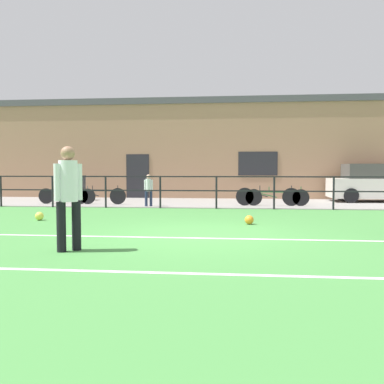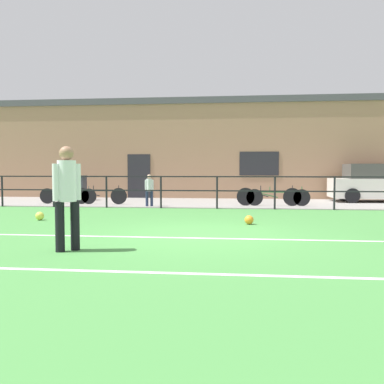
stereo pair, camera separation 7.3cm
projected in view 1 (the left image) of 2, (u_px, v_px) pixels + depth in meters
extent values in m
cube|color=#478C42|center=(203.00, 236.00, 8.92)|extent=(60.00, 44.00, 0.04)
cube|color=white|center=(201.00, 238.00, 8.53)|extent=(36.00, 0.11, 0.00)
cube|color=white|center=(183.00, 273.00, 5.64)|extent=(36.00, 0.11, 0.00)
cube|color=gray|center=(219.00, 203.00, 17.36)|extent=(48.00, 5.00, 0.02)
cylinder|color=black|center=(1.00, 191.00, 15.69)|extent=(0.07, 0.07, 1.15)
cylinder|color=black|center=(53.00, 191.00, 15.48)|extent=(0.07, 0.07, 1.15)
cylinder|color=black|center=(106.00, 192.00, 15.27)|extent=(0.07, 0.07, 1.15)
cylinder|color=black|center=(160.00, 192.00, 15.06)|extent=(0.07, 0.07, 1.15)
cylinder|color=black|center=(216.00, 192.00, 14.85)|extent=(0.07, 0.07, 1.15)
cylinder|color=black|center=(274.00, 193.00, 14.64)|extent=(0.07, 0.07, 1.15)
cylinder|color=black|center=(334.00, 193.00, 14.43)|extent=(0.07, 0.07, 1.15)
cube|color=black|center=(216.00, 177.00, 14.82)|extent=(36.00, 0.04, 0.04)
cube|color=black|center=(216.00, 191.00, 14.85)|extent=(36.00, 0.04, 0.04)
cube|color=#A37A5B|center=(222.00, 152.00, 20.92)|extent=(28.00, 2.40, 4.46)
cube|color=#232328|center=(138.00, 176.00, 20.19)|extent=(1.10, 0.04, 2.10)
cube|color=#232328|center=(258.00, 164.00, 19.57)|extent=(1.80, 0.04, 1.10)
cube|color=#4C4C51|center=(223.00, 104.00, 20.79)|extent=(28.00, 2.56, 0.30)
cylinder|color=black|center=(61.00, 227.00, 7.09)|extent=(0.15, 0.15, 0.84)
cylinder|color=black|center=(76.00, 226.00, 7.25)|extent=(0.15, 0.15, 0.84)
cylinder|color=white|center=(68.00, 181.00, 7.13)|extent=(0.31, 0.31, 0.70)
sphere|color=#A37556|center=(68.00, 153.00, 7.11)|extent=(0.24, 0.24, 0.24)
cylinder|color=white|center=(57.00, 182.00, 7.02)|extent=(0.11, 0.11, 0.62)
cylinder|color=white|center=(79.00, 182.00, 7.24)|extent=(0.11, 0.11, 0.62)
sphere|color=orange|center=(249.00, 220.00, 10.67)|extent=(0.23, 0.23, 0.23)
sphere|color=#E5E04C|center=(39.00, 216.00, 11.50)|extent=(0.23, 0.23, 0.23)
cylinder|color=#232D4C|center=(151.00, 199.00, 15.66)|extent=(0.10, 0.10, 0.56)
cylinder|color=#232D4C|center=(146.00, 199.00, 15.64)|extent=(0.10, 0.10, 0.56)
cylinder|color=white|center=(148.00, 185.00, 15.62)|extent=(0.21, 0.21, 0.46)
sphere|color=tan|center=(148.00, 177.00, 15.61)|extent=(0.16, 0.16, 0.16)
cylinder|color=white|center=(152.00, 185.00, 15.64)|extent=(0.07, 0.07, 0.41)
cylinder|color=white|center=(145.00, 185.00, 15.61)|extent=(0.07, 0.07, 0.41)
cube|color=silver|center=(380.00, 188.00, 17.86)|extent=(4.08, 1.79, 0.81)
cube|color=#43413E|center=(375.00, 171.00, 17.84)|extent=(2.45, 1.51, 0.62)
cylinder|color=black|center=(351.00, 196.00, 17.16)|extent=(0.60, 0.18, 0.60)
cylinder|color=black|center=(341.00, 193.00, 18.87)|extent=(0.60, 0.18, 0.60)
cylinder|color=black|center=(245.00, 197.00, 15.95)|extent=(0.67, 0.04, 0.67)
cylinder|color=black|center=(291.00, 197.00, 15.77)|extent=(0.67, 0.04, 0.67)
cube|color=black|center=(268.00, 191.00, 15.84)|extent=(1.34, 0.04, 0.04)
cube|color=black|center=(256.00, 194.00, 15.90)|extent=(0.84, 0.03, 0.24)
cylinder|color=black|center=(260.00, 188.00, 15.87)|extent=(0.03, 0.03, 0.20)
cylinder|color=black|center=(291.00, 189.00, 15.75)|extent=(0.03, 0.03, 0.28)
cylinder|color=black|center=(80.00, 196.00, 16.62)|extent=(0.64, 0.04, 0.64)
cylinder|color=black|center=(118.00, 196.00, 16.46)|extent=(0.64, 0.04, 0.64)
cube|color=black|center=(99.00, 191.00, 16.53)|extent=(1.18, 0.04, 0.04)
cube|color=black|center=(90.00, 193.00, 16.58)|extent=(0.73, 0.03, 0.23)
cylinder|color=black|center=(92.00, 188.00, 16.55)|extent=(0.03, 0.03, 0.20)
cylinder|color=black|center=(118.00, 189.00, 16.45)|extent=(0.03, 0.03, 0.28)
cylinder|color=black|center=(46.00, 196.00, 16.77)|extent=(0.61, 0.04, 0.61)
cylinder|color=black|center=(88.00, 196.00, 16.59)|extent=(0.61, 0.04, 0.61)
cube|color=#4C5156|center=(67.00, 191.00, 16.67)|extent=(1.33, 0.04, 0.04)
cube|color=#4C5156|center=(56.00, 194.00, 16.72)|extent=(0.84, 0.03, 0.22)
cylinder|color=#4C5156|center=(59.00, 189.00, 16.70)|extent=(0.03, 0.03, 0.20)
cylinder|color=#4C5156|center=(88.00, 189.00, 16.58)|extent=(0.03, 0.03, 0.28)
cylinder|color=black|center=(254.00, 197.00, 15.91)|extent=(0.63, 0.04, 0.63)
cylinder|color=black|center=(301.00, 198.00, 15.73)|extent=(0.63, 0.04, 0.63)
cube|color=#1E6633|center=(277.00, 192.00, 15.81)|extent=(1.35, 0.04, 0.04)
cube|color=#1E6633|center=(265.00, 195.00, 15.86)|extent=(0.85, 0.03, 0.23)
cylinder|color=#1E6633|center=(269.00, 189.00, 15.84)|extent=(0.03, 0.03, 0.20)
cylinder|color=#1E6633|center=(301.00, 190.00, 15.72)|extent=(0.03, 0.03, 0.28)
cube|color=#33383D|center=(77.00, 189.00, 18.72)|extent=(0.61, 0.52, 1.01)
cube|color=#282C30|center=(77.00, 176.00, 18.69)|extent=(0.65, 0.55, 0.08)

